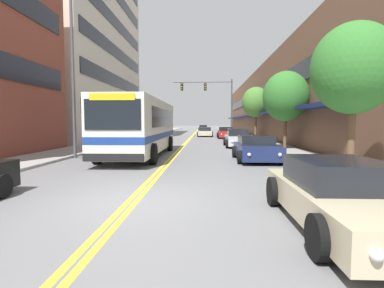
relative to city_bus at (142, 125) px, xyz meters
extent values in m
plane|color=slate|center=(1.93, 26.78, -1.80)|extent=(240.00, 240.00, 0.00)
cube|color=gray|center=(-5.06, 26.78, -1.74)|extent=(2.98, 106.00, 0.13)
cube|color=gray|center=(8.92, 26.78, -1.74)|extent=(2.98, 106.00, 0.13)
cube|color=yellow|center=(1.83, 26.78, -1.80)|extent=(0.14, 106.00, 0.01)
cube|color=yellow|center=(2.03, 26.78, -1.80)|extent=(0.14, 106.00, 0.01)
cube|color=black|center=(-6.76, -2.23, 3.13)|extent=(0.08, 12.43, 1.40)
cube|color=beige|center=(-12.80, 18.55, 13.53)|extent=(12.00, 23.99, 30.67)
cube|color=black|center=(-6.76, 18.55, 1.60)|extent=(0.08, 22.07, 1.40)
cube|color=black|center=(-6.76, 18.55, 5.01)|extent=(0.08, 22.07, 1.40)
cube|color=black|center=(-6.76, 18.55, 8.42)|extent=(0.08, 22.07, 1.40)
cube|color=black|center=(-6.76, 18.55, 11.83)|extent=(0.08, 22.07, 1.40)
cube|color=brown|center=(14.66, 26.78, 2.71)|extent=(8.00, 68.00, 9.02)
cube|color=navy|center=(10.11, 26.78, 1.10)|extent=(1.10, 61.20, 0.24)
cube|color=black|center=(10.62, 26.78, 3.79)|extent=(0.08, 61.20, 1.40)
cube|color=silver|center=(0.00, -0.10, -0.03)|extent=(2.57, 10.95, 2.84)
cube|color=navy|center=(0.00, -0.10, -0.60)|extent=(2.59, 10.97, 0.32)
cube|color=black|center=(0.00, 0.45, 0.42)|extent=(2.60, 8.54, 1.02)
cube|color=black|center=(0.00, -5.59, 0.48)|extent=(2.31, 0.04, 1.25)
cube|color=yellow|center=(0.00, -5.60, 1.19)|extent=(1.85, 0.06, 0.28)
cube|color=black|center=(0.00, -5.61, -1.27)|extent=(2.52, 0.08, 0.32)
cylinder|color=black|center=(-1.32, -3.82, -1.30)|extent=(0.30, 1.00, 1.00)
cylinder|color=black|center=(1.32, -3.82, -1.30)|extent=(0.30, 1.00, 1.00)
cylinder|color=black|center=(-1.32, 2.92, -1.30)|extent=(0.30, 1.00, 1.00)
cylinder|color=black|center=(1.32, 2.92, -1.30)|extent=(0.30, 1.00, 1.00)
cylinder|color=black|center=(-1.54, -10.13, -1.48)|extent=(0.22, 0.64, 0.64)
cube|color=red|center=(-1.81, -9.28, -1.22)|extent=(0.18, 0.04, 0.10)
cube|color=#38383D|center=(-2.43, 22.96, -1.31)|extent=(1.70, 4.43, 0.63)
cube|color=black|center=(-2.43, 23.14, -0.77)|extent=(1.46, 1.95, 0.47)
cylinder|color=black|center=(-3.30, 21.59, -1.48)|extent=(0.22, 0.64, 0.64)
cylinder|color=black|center=(-1.56, 21.59, -1.48)|extent=(0.22, 0.64, 0.64)
cylinder|color=black|center=(-3.30, 24.34, -1.48)|extent=(0.22, 0.64, 0.64)
cylinder|color=black|center=(-1.56, 24.34, -1.48)|extent=(0.22, 0.64, 0.64)
sphere|color=silver|center=(-3.02, 20.73, -1.28)|extent=(0.16, 0.16, 0.16)
sphere|color=silver|center=(-1.83, 20.73, -1.28)|extent=(0.16, 0.16, 0.16)
cube|color=red|center=(-3.04, 25.19, -1.28)|extent=(0.18, 0.04, 0.10)
cube|color=red|center=(-1.82, 25.19, -1.28)|extent=(0.18, 0.04, 0.10)
cube|color=#475675|center=(-2.43, 11.44, -1.35)|extent=(1.94, 4.47, 0.56)
cube|color=black|center=(-2.43, 11.62, -0.85)|extent=(1.67, 1.96, 0.42)
cylinder|color=black|center=(-3.42, 10.05, -1.49)|extent=(0.22, 0.63, 0.63)
cylinder|color=black|center=(-1.43, 10.05, -1.49)|extent=(0.22, 0.63, 0.63)
cylinder|color=black|center=(-3.42, 12.82, -1.49)|extent=(0.22, 0.63, 0.63)
cylinder|color=black|center=(-1.43, 12.82, -1.49)|extent=(0.22, 0.63, 0.63)
sphere|color=silver|center=(-3.11, 9.18, -1.32)|extent=(0.16, 0.16, 0.16)
sphere|color=silver|center=(-1.75, 9.18, -1.32)|extent=(0.16, 0.16, 0.16)
cube|color=red|center=(-3.12, 13.68, -1.32)|extent=(0.18, 0.04, 0.10)
cube|color=red|center=(-1.73, 13.68, -1.32)|extent=(0.18, 0.04, 0.10)
cube|color=#BCAD89|center=(6.28, -11.90, -1.34)|extent=(1.79, 4.59, 0.56)
cube|color=black|center=(6.28, -11.72, -0.80)|extent=(1.54, 2.02, 0.51)
cylinder|color=black|center=(5.36, -13.33, -1.46)|extent=(0.22, 0.68, 0.68)
cylinder|color=black|center=(5.36, -10.48, -1.46)|extent=(0.22, 0.68, 0.68)
cylinder|color=black|center=(7.19, -10.48, -1.46)|extent=(0.22, 0.68, 0.68)
sphere|color=silver|center=(5.65, -14.22, -1.31)|extent=(0.16, 0.16, 0.16)
cube|color=red|center=(5.64, -9.60, -1.31)|extent=(0.18, 0.04, 0.10)
cube|color=red|center=(6.92, -9.60, -1.31)|extent=(0.18, 0.04, 0.10)
cube|color=#B7B7BC|center=(6.32, 6.48, -1.27)|extent=(1.75, 4.52, 0.70)
cube|color=black|center=(6.32, 6.66, -0.65)|extent=(1.51, 1.99, 0.54)
cylinder|color=black|center=(5.42, 5.08, -1.46)|extent=(0.22, 0.69, 0.69)
cylinder|color=black|center=(7.22, 5.08, -1.46)|extent=(0.22, 0.69, 0.69)
cylinder|color=black|center=(5.42, 7.88, -1.46)|extent=(0.22, 0.69, 0.69)
cylinder|color=black|center=(7.22, 7.88, -1.46)|extent=(0.22, 0.69, 0.69)
sphere|color=silver|center=(5.71, 4.20, -1.23)|extent=(0.16, 0.16, 0.16)
sphere|color=silver|center=(6.93, 4.20, -1.23)|extent=(0.16, 0.16, 0.16)
cube|color=red|center=(5.69, 8.75, -1.23)|extent=(0.18, 0.04, 0.10)
cube|color=red|center=(6.95, 8.75, -1.23)|extent=(0.18, 0.04, 0.10)
cube|color=maroon|center=(6.29, 19.56, -1.28)|extent=(1.80, 4.67, 0.70)
cube|color=black|center=(6.29, 19.74, -0.67)|extent=(1.55, 2.05, 0.50)
cylinder|color=black|center=(5.36, 18.11, -1.49)|extent=(0.22, 0.64, 0.64)
cylinder|color=black|center=(7.21, 18.11, -1.49)|extent=(0.22, 0.64, 0.64)
cylinder|color=black|center=(5.36, 21.00, -1.49)|extent=(0.22, 0.64, 0.64)
cylinder|color=black|center=(7.21, 21.00, -1.49)|extent=(0.22, 0.64, 0.64)
sphere|color=silver|center=(5.65, 17.20, -1.24)|extent=(0.16, 0.16, 0.16)
sphere|color=silver|center=(6.92, 17.20, -1.24)|extent=(0.16, 0.16, 0.16)
cube|color=red|center=(5.64, 21.90, -1.24)|extent=(0.18, 0.04, 0.10)
cube|color=red|center=(6.93, 21.90, -1.24)|extent=(0.18, 0.04, 0.10)
cube|color=#19234C|center=(6.37, -2.13, -1.30)|extent=(1.93, 4.22, 0.65)
cube|color=black|center=(6.37, -1.96, -0.75)|extent=(1.66, 1.86, 0.45)
cylinder|color=black|center=(5.38, -3.44, -1.48)|extent=(0.22, 0.64, 0.64)
cylinder|color=black|center=(7.36, -3.44, -1.48)|extent=(0.22, 0.64, 0.64)
cylinder|color=black|center=(5.38, -0.82, -1.48)|extent=(0.22, 0.64, 0.64)
cylinder|color=black|center=(7.36, -0.82, -1.48)|extent=(0.22, 0.64, 0.64)
sphere|color=silver|center=(5.69, -4.26, -1.27)|extent=(0.16, 0.16, 0.16)
sphere|color=silver|center=(7.05, -4.26, -1.27)|extent=(0.16, 0.16, 0.16)
cube|color=red|center=(5.68, -0.01, -1.27)|extent=(0.18, 0.04, 0.10)
cube|color=red|center=(7.07, -0.01, -1.27)|extent=(0.18, 0.04, 0.10)
cube|color=#232328|center=(3.36, 48.68, -1.27)|extent=(1.92, 4.52, 0.72)
cube|color=black|center=(3.36, 48.86, -0.69)|extent=(1.65, 1.99, 0.43)
cylinder|color=black|center=(2.38, 47.28, -1.48)|extent=(0.22, 0.64, 0.64)
cylinder|color=black|center=(4.34, 47.28, -1.48)|extent=(0.22, 0.64, 0.64)
cylinder|color=black|center=(2.38, 50.08, -1.48)|extent=(0.22, 0.64, 0.64)
cylinder|color=black|center=(4.34, 50.08, -1.48)|extent=(0.22, 0.64, 0.64)
sphere|color=silver|center=(2.69, 46.40, -1.23)|extent=(0.16, 0.16, 0.16)
sphere|color=silver|center=(4.03, 46.40, -1.23)|extent=(0.16, 0.16, 0.16)
cube|color=red|center=(2.67, 50.95, -1.23)|extent=(0.18, 0.04, 0.10)
cube|color=red|center=(4.05, 50.95, -1.23)|extent=(0.18, 0.04, 0.10)
cube|color=beige|center=(3.76, 23.87, -1.32)|extent=(1.82, 4.68, 0.59)
cube|color=black|center=(3.76, 24.06, -0.78)|extent=(1.56, 2.06, 0.49)
cylinder|color=black|center=(2.83, 22.42, -1.46)|extent=(0.22, 0.68, 0.68)
cylinder|color=black|center=(4.69, 22.42, -1.46)|extent=(0.22, 0.68, 0.68)
cylinder|color=black|center=(2.83, 25.32, -1.46)|extent=(0.22, 0.68, 0.68)
cylinder|color=black|center=(4.69, 25.32, -1.46)|extent=(0.22, 0.68, 0.68)
sphere|color=silver|center=(3.12, 21.51, -1.29)|extent=(0.16, 0.16, 0.16)
sphere|color=silver|center=(4.39, 21.51, -1.29)|extent=(0.16, 0.16, 0.16)
cube|color=red|center=(3.10, 26.22, -1.29)|extent=(0.18, 0.04, 0.10)
cube|color=red|center=(4.41, 26.22, -1.29)|extent=(0.18, 0.04, 0.10)
cylinder|color=#47474C|center=(7.13, 21.09, 1.91)|extent=(0.18, 0.18, 7.42)
cylinder|color=#47474C|center=(3.38, 21.09, 5.27)|extent=(7.48, 0.11, 0.11)
cube|color=black|center=(3.76, 21.09, 4.67)|extent=(0.34, 0.26, 0.92)
sphere|color=red|center=(3.76, 20.93, 4.94)|extent=(0.18, 0.18, 0.18)
sphere|color=yellow|center=(3.76, 20.93, 4.67)|extent=(0.18, 0.18, 0.18)
sphere|color=green|center=(3.76, 20.93, 4.39)|extent=(0.18, 0.18, 0.18)
cylinder|color=black|center=(3.76, 21.09, 5.20)|extent=(0.02, 0.02, 0.14)
cube|color=black|center=(0.77, 21.09, 4.67)|extent=(0.34, 0.26, 0.92)
sphere|color=red|center=(0.77, 20.93, 4.94)|extent=(0.18, 0.18, 0.18)
sphere|color=yellow|center=(0.77, 20.93, 4.67)|extent=(0.18, 0.18, 0.18)
sphere|color=green|center=(0.77, 20.93, 4.39)|extent=(0.18, 0.18, 0.18)
cylinder|color=black|center=(0.77, 21.09, 5.20)|extent=(0.02, 0.02, 0.14)
cylinder|color=#47474C|center=(-3.37, -1.56, 2.53)|extent=(0.16, 0.16, 8.67)
cylinder|color=brown|center=(8.67, -7.22, -0.45)|extent=(0.26, 0.26, 2.46)
ellipsoid|color=#2D6B28|center=(8.67, -7.22, 1.95)|extent=(2.75, 2.75, 3.03)
cylinder|color=brown|center=(9.29, 3.46, -0.53)|extent=(0.23, 0.23, 2.30)
ellipsoid|color=#2D6B28|center=(9.29, 3.46, 1.94)|extent=(3.12, 3.12, 3.43)
cylinder|color=brown|center=(9.34, 15.95, -0.30)|extent=(0.24, 0.24, 2.76)
ellipsoid|color=#42752D|center=(9.34, 15.95, 2.37)|extent=(3.03, 3.03, 3.34)
cylinder|color=red|center=(7.88, 1.17, -1.38)|extent=(0.21, 0.21, 0.59)
sphere|color=red|center=(7.88, 1.17, -1.04)|extent=(0.19, 0.19, 0.19)
cylinder|color=red|center=(7.73, 1.17, -1.32)|extent=(0.08, 0.09, 0.09)
camera|label=1|loc=(3.73, -17.55, 0.17)|focal=28.00mm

